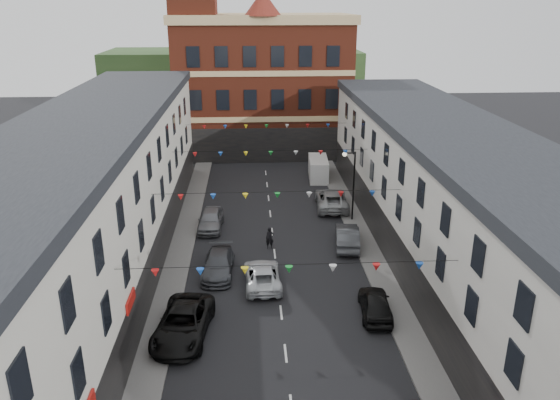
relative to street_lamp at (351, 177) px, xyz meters
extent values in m
plane|color=black|center=(-6.55, -14.00, -3.90)|extent=(160.00, 160.00, 0.00)
cube|color=#605E5B|center=(-13.45, -12.00, -3.83)|extent=(1.80, 64.00, 0.15)
cube|color=#605E5B|center=(0.35, -12.00, -3.83)|extent=(1.80, 64.00, 0.15)
cube|color=silver|center=(-18.35, -13.00, 1.10)|extent=(8.00, 56.00, 10.00)
cube|color=black|center=(-18.35, -13.00, 6.45)|extent=(8.40, 56.00, 0.70)
cube|color=black|center=(-14.30, -13.00, -2.30)|extent=(0.12, 56.00, 3.20)
cube|color=silver|center=(5.25, -13.00, 0.60)|extent=(8.00, 56.00, 9.00)
cube|color=black|center=(5.25, -13.00, 5.45)|extent=(8.40, 56.00, 0.70)
cube|color=black|center=(1.20, -13.00, -2.30)|extent=(0.12, 56.00, 3.20)
cube|color=maroon|center=(-6.55, 24.00, 3.60)|extent=(20.00, 12.00, 15.00)
cube|color=tan|center=(-6.55, 24.00, 11.60)|extent=(20.60, 12.60, 1.00)
cone|color=maroon|center=(-6.55, 19.00, 13.30)|extent=(4.00, 4.00, 2.60)
cube|color=maroon|center=(-14.05, 21.00, 8.10)|extent=(5.00, 5.00, 24.00)
cube|color=#2D4E24|center=(-10.55, 48.00, 1.10)|extent=(40.00, 14.00, 10.00)
cylinder|color=black|center=(0.25, 0.00, -0.90)|extent=(0.14, 0.14, 6.00)
cylinder|color=black|center=(-0.15, 0.00, 2.00)|extent=(0.90, 0.10, 0.10)
sphere|color=beige|center=(-0.60, 0.00, 1.90)|extent=(0.36, 0.36, 0.36)
imported|color=black|center=(-12.05, -16.10, -3.09)|extent=(3.37, 6.12, 1.62)
imported|color=#45474D|center=(-10.49, -8.91, -3.19)|extent=(2.25, 5.03, 1.43)
imported|color=gray|center=(-11.49, -0.97, -3.12)|extent=(2.06, 4.68, 1.57)
imported|color=black|center=(-1.05, -14.58, -3.17)|extent=(2.12, 4.44, 1.47)
imported|color=#45484C|center=(-1.05, -4.96, -3.11)|extent=(2.28, 4.99, 1.59)
imported|color=#9A9C9F|center=(-1.05, 3.18, -3.10)|extent=(2.98, 5.94, 1.61)
imported|color=silver|center=(-7.56, -10.54, -3.22)|extent=(2.45, 5.00, 1.37)
cube|color=silver|center=(-1.17, 11.75, -2.83)|extent=(2.17, 4.95, 2.14)
imported|color=black|center=(-6.86, -5.05, -3.07)|extent=(0.63, 0.44, 1.67)
camera|label=1|loc=(-8.22, -42.05, 13.50)|focal=35.00mm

